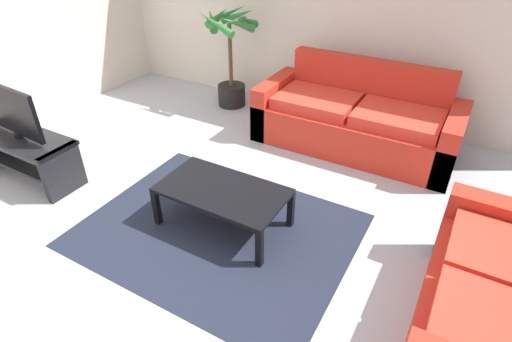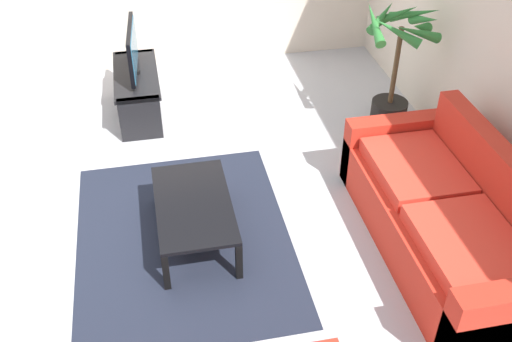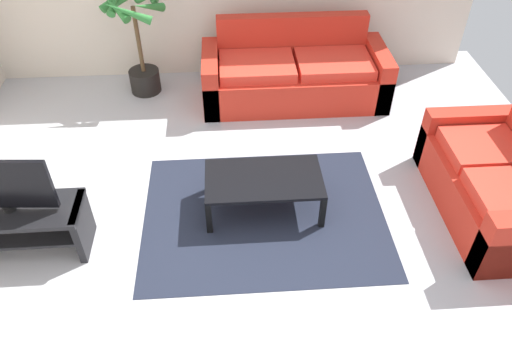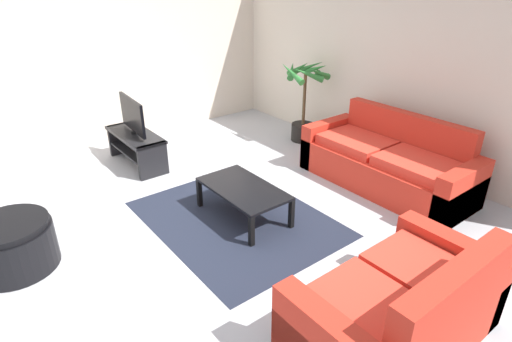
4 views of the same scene
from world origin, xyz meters
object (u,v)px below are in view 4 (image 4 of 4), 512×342
(couch_loveseat, at_px, (398,310))
(tv_stand, at_px, (136,144))
(tv, at_px, (132,115))
(couch_main, at_px, (387,164))
(coffee_table, at_px, (243,191))
(ottoman, at_px, (13,245))
(potted_palm, at_px, (304,103))

(couch_loveseat, relative_size, tv_stand, 1.44)
(tv, bearing_deg, couch_loveseat, 2.54)
(couch_main, height_order, coffee_table, couch_main)
(couch_main, distance_m, ottoman, 4.23)
(ottoman, bearing_deg, couch_main, 74.84)
(couch_main, xyz_separation_m, couch_loveseat, (1.59, -2.05, -0.00))
(couch_loveseat, bearing_deg, tv, -177.46)
(tv, distance_m, ottoman, 2.41)
(couch_loveseat, relative_size, coffee_table, 1.51)
(tv_stand, bearing_deg, tv, 86.15)
(tv, xyz_separation_m, potted_palm, (0.77, 2.50, -0.10))
(couch_main, height_order, couch_loveseat, same)
(potted_palm, distance_m, ottoman, 4.42)
(couch_loveseat, xyz_separation_m, ottoman, (-2.69, -2.03, -0.06))
(potted_palm, height_order, ottoman, potted_palm)
(ottoman, bearing_deg, tv_stand, 128.63)
(tv_stand, xyz_separation_m, potted_palm, (0.77, 2.50, 0.32))
(tv_stand, bearing_deg, couch_loveseat, 2.58)
(couch_loveseat, distance_m, tv, 4.20)
(couch_main, distance_m, couch_loveseat, 2.59)
(couch_main, bearing_deg, coffee_table, -105.24)
(couch_loveseat, bearing_deg, ottoman, -142.97)
(couch_main, bearing_deg, couch_loveseat, -52.19)
(couch_main, relative_size, tv_stand, 1.96)
(tv, distance_m, coffee_table, 2.13)
(couch_main, distance_m, potted_palm, 1.86)
(couch_main, distance_m, tv_stand, 3.41)
(couch_main, distance_m, tv, 3.44)
(potted_palm, bearing_deg, coffee_table, -59.05)
(tv_stand, xyz_separation_m, coffee_table, (2.07, 0.35, 0.02))
(ottoman, bearing_deg, couch_loveseat, 37.03)
(tv_stand, distance_m, coffee_table, 2.09)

